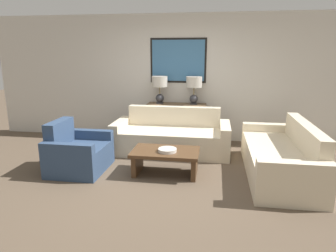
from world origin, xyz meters
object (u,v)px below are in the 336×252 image
object	(u,v)px
console_table	(176,123)
armchair_near_back_wall	(78,153)
table_lamp_left	(160,85)
table_lamp_right	(194,86)
couch_by_back_wall	(172,137)
couch_by_side	(281,158)
coffee_table	(166,157)
decorative_bowl	(167,150)

from	to	relation	value
console_table	armchair_near_back_wall	size ratio (longest dim) A/B	1.30
table_lamp_left	table_lamp_right	size ratio (longest dim) A/B	1.00
couch_by_back_wall	armchair_near_back_wall	size ratio (longest dim) A/B	2.30
table_lamp_right	couch_by_side	size ratio (longest dim) A/B	0.26
couch_by_back_wall	armchair_near_back_wall	bearing A→B (deg)	-140.03
table_lamp_left	coffee_table	world-z (taller)	table_lamp_left
table_lamp_left	couch_by_back_wall	distance (m)	1.21
console_table	table_lamp_right	world-z (taller)	table_lamp_right
coffee_table	console_table	bearing A→B (deg)	92.01
console_table	decorative_bowl	distance (m)	1.86
console_table	table_lamp_left	distance (m)	0.87
table_lamp_left	couch_by_side	distance (m)	2.84
couch_by_back_wall	coffee_table	world-z (taller)	couch_by_back_wall
table_lamp_left	table_lamp_right	world-z (taller)	same
decorative_bowl	table_lamp_left	bearing A→B (deg)	103.91
couch_by_back_wall	table_lamp_left	bearing A→B (deg)	117.08
console_table	table_lamp_left	xyz separation A→B (m)	(-0.36, 0.00, 0.80)
console_table	decorative_bowl	xyz separation A→B (m)	(0.10, -1.85, 0.01)
console_table	couch_by_back_wall	xyz separation A→B (m)	(0.00, -0.70, -0.12)
table_lamp_right	armchair_near_back_wall	xyz separation A→B (m)	(-1.73, -1.85, -0.93)
decorative_bowl	couch_by_side	bearing A→B (deg)	9.82
couch_by_side	coffee_table	distance (m)	1.79
console_table	armchair_near_back_wall	bearing A→B (deg)	-126.56
table_lamp_right	decorative_bowl	size ratio (longest dim) A/B	2.02
table_lamp_right	coffee_table	world-z (taller)	table_lamp_right
armchair_near_back_wall	table_lamp_left	bearing A→B (deg)	61.26
couch_by_back_wall	couch_by_side	size ratio (longest dim) A/B	1.00
decorative_bowl	armchair_near_back_wall	bearing A→B (deg)	179.77
couch_by_side	console_table	bearing A→B (deg)	139.72
couch_by_back_wall	armchair_near_back_wall	xyz separation A→B (m)	(-1.37, -1.15, -0.00)
table_lamp_left	armchair_near_back_wall	world-z (taller)	table_lamp_left
couch_by_side	decorative_bowl	bearing A→B (deg)	-170.18
couch_by_back_wall	couch_by_side	bearing A→B (deg)	-25.00
table_lamp_right	couch_by_back_wall	world-z (taller)	table_lamp_right
couch_by_side	decorative_bowl	world-z (taller)	couch_by_side
couch_by_back_wall	armchair_near_back_wall	world-z (taller)	couch_by_back_wall
coffee_table	table_lamp_right	bearing A→B (deg)	80.69
table_lamp_right	armchair_near_back_wall	bearing A→B (deg)	-133.08
console_table	coffee_table	size ratio (longest dim) A/B	1.18
table_lamp_left	couch_by_side	bearing A→B (deg)	-35.35
couch_by_back_wall	decorative_bowl	bearing A→B (deg)	-84.97
couch_by_side	table_lamp_left	bearing A→B (deg)	144.65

